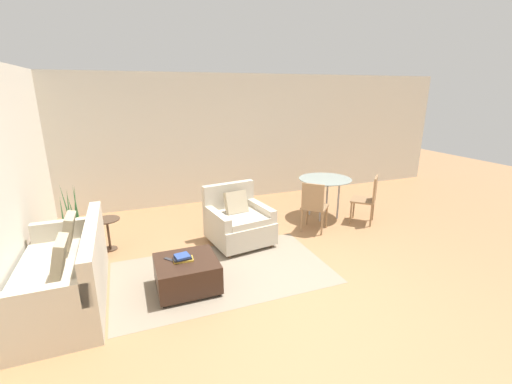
# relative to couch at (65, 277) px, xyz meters

# --- Properties ---
(ground_plane) EXTENTS (20.00, 20.00, 0.00)m
(ground_plane) POSITION_rel_couch_xyz_m (2.61, -0.62, -0.32)
(ground_plane) COLOR #A3754C
(wall_back) EXTENTS (12.00, 0.06, 2.75)m
(wall_back) POSITION_rel_couch_xyz_m (2.61, 3.17, 1.06)
(wall_back) COLOR silver
(wall_back) RESTS_ON ground_plane
(wall_left) EXTENTS (0.06, 12.00, 2.75)m
(wall_left) POSITION_rel_couch_xyz_m (-0.58, 0.88, 1.06)
(wall_left) COLOR silver
(wall_left) RESTS_ON ground_plane
(area_rug) EXTENTS (2.90, 1.69, 0.01)m
(area_rug) POSITION_rel_couch_xyz_m (1.89, -0.02, -0.31)
(area_rug) COLOR gray
(area_rug) RESTS_ON ground_plane
(couch) EXTENTS (0.92, 1.90, 0.94)m
(couch) POSITION_rel_couch_xyz_m (0.00, 0.00, 0.00)
(couch) COLOR beige
(couch) RESTS_ON ground_plane
(armchair) EXTENTS (1.03, 1.03, 0.92)m
(armchair) POSITION_rel_couch_xyz_m (2.40, 0.84, 0.03)
(armchair) COLOR beige
(armchair) RESTS_ON ground_plane
(ottoman) EXTENTS (0.75, 0.70, 0.40)m
(ottoman) POSITION_rel_couch_xyz_m (1.36, -0.24, -0.10)
(ottoman) COLOR #382319
(ottoman) RESTS_ON ground_plane
(book_stack) EXTENTS (0.25, 0.19, 0.07)m
(book_stack) POSITION_rel_couch_xyz_m (1.33, -0.23, 0.11)
(book_stack) COLOR gold
(book_stack) RESTS_ON ottoman
(tv_remote_primary) EXTENTS (0.14, 0.15, 0.01)m
(tv_remote_primary) POSITION_rel_couch_xyz_m (1.18, -0.16, 0.08)
(tv_remote_primary) COLOR #333338
(tv_remote_primary) RESTS_ON ottoman
(potted_plant) EXTENTS (0.42, 0.42, 1.11)m
(potted_plant) POSITION_rel_couch_xyz_m (-0.04, 1.38, -0.10)
(potted_plant) COLOR maroon
(potted_plant) RESTS_ON ground_plane
(side_table) EXTENTS (0.38, 0.38, 0.51)m
(side_table) POSITION_rel_couch_xyz_m (0.43, 1.31, 0.04)
(side_table) COLOR #4C3828
(side_table) RESTS_ON ground_plane
(dining_table) EXTENTS (1.00, 1.00, 0.78)m
(dining_table) POSITION_rel_couch_xyz_m (4.34, 1.35, 0.36)
(dining_table) COLOR #8C9E99
(dining_table) RESTS_ON ground_plane
(dining_chair_near_left) EXTENTS (0.59, 0.59, 0.90)m
(dining_chair_near_left) POSITION_rel_couch_xyz_m (3.76, 0.77, 0.20)
(dining_chair_near_left) COLOR #93704C
(dining_chair_near_left) RESTS_ON ground_plane
(dining_chair_near_right) EXTENTS (0.59, 0.59, 0.90)m
(dining_chair_near_right) POSITION_rel_couch_xyz_m (4.92, 0.77, 0.20)
(dining_chair_near_right) COLOR #93704C
(dining_chair_near_right) RESTS_ON ground_plane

